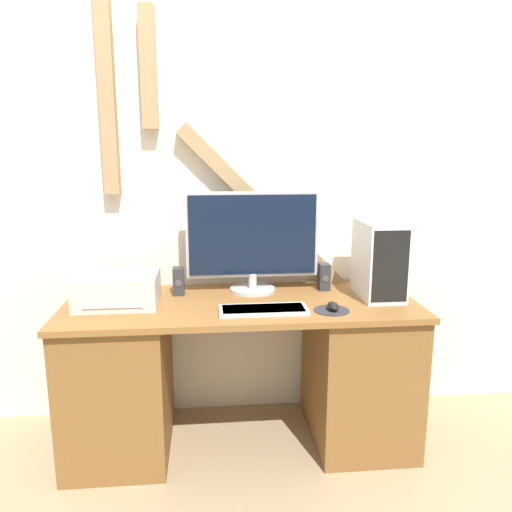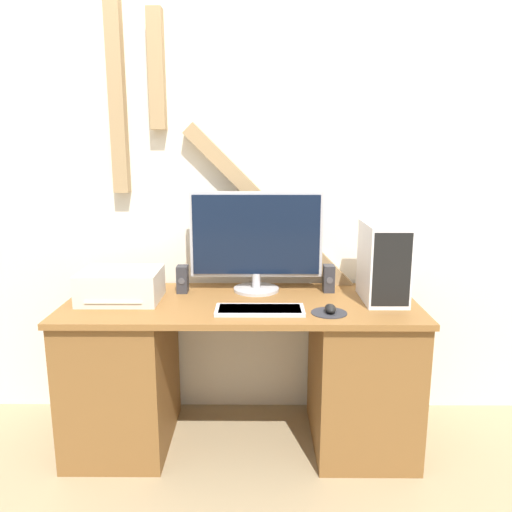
% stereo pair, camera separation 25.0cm
% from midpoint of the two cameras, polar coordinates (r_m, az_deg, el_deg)
% --- Properties ---
extents(ground_plane, '(12.00, 12.00, 0.00)m').
position_cam_midpoint_polar(ground_plane, '(2.61, -4.04, -24.48)').
color(ground_plane, '#9E8966').
extents(wall_back, '(6.40, 0.13, 2.70)m').
position_cam_midpoint_polar(wall_back, '(2.85, -4.99, 8.12)').
color(wall_back, silver).
rests_on(wall_back, ground_plane).
extents(desk, '(1.79, 0.70, 0.79)m').
position_cam_midpoint_polar(desk, '(2.70, -4.38, -13.02)').
color(desk, brown).
rests_on(desk, ground_plane).
extents(monitor, '(0.71, 0.25, 0.54)m').
position_cam_midpoint_polar(monitor, '(2.68, -3.07, 1.94)').
color(monitor, '#B7B7BC').
rests_on(monitor, desk).
extents(keyboard, '(0.43, 0.17, 0.02)m').
position_cam_midpoint_polar(keyboard, '(2.40, -2.15, -6.19)').
color(keyboard, silver).
rests_on(keyboard, desk).
extents(mousepad, '(0.17, 0.17, 0.00)m').
position_cam_midpoint_polar(mousepad, '(2.42, 5.72, -6.25)').
color(mousepad, '#2D2D33').
rests_on(mousepad, desk).
extents(mouse, '(0.05, 0.09, 0.04)m').
position_cam_midpoint_polar(mouse, '(2.42, 5.87, -5.77)').
color(mouse, black).
rests_on(mouse, mousepad).
extents(computer_tower, '(0.20, 0.34, 0.40)m').
position_cam_midpoint_polar(computer_tower, '(2.64, 11.32, -0.43)').
color(computer_tower, white).
rests_on(computer_tower, desk).
extents(printer, '(0.40, 0.31, 0.16)m').
position_cam_midpoint_polar(printer, '(2.61, -18.22, -3.69)').
color(printer, beige).
rests_on(printer, desk).
extents(speaker_left, '(0.06, 0.08, 0.15)m').
position_cam_midpoint_polar(speaker_left, '(2.71, -11.46, -2.86)').
color(speaker_left, '#2D2D33').
rests_on(speaker_left, desk).
extents(speaker_right, '(0.06, 0.08, 0.15)m').
position_cam_midpoint_polar(speaker_right, '(2.76, 5.23, -2.39)').
color(speaker_right, '#2D2D33').
rests_on(speaker_right, desk).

